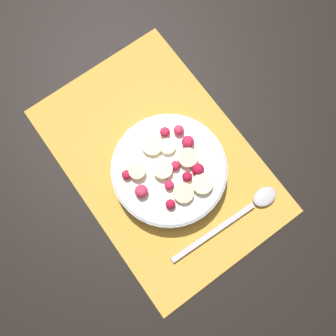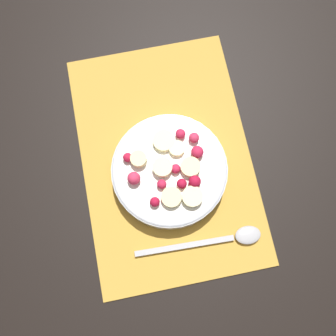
# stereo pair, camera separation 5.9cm
# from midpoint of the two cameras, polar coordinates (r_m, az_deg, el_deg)

# --- Properties ---
(ground_plane) EXTENTS (3.00, 3.00, 0.00)m
(ground_plane) POSITION_cam_midpoint_polar(r_m,az_deg,el_deg) (0.65, -3.94, 0.66)
(ground_plane) COLOR black
(placemat) EXTENTS (0.43, 0.29, 0.01)m
(placemat) POSITION_cam_midpoint_polar(r_m,az_deg,el_deg) (0.64, -3.96, 0.72)
(placemat) COLOR gold
(placemat) RESTS_ON ground_plane
(fruit_bowl) EXTENTS (0.19, 0.19, 0.05)m
(fruit_bowl) POSITION_cam_midpoint_polar(r_m,az_deg,el_deg) (0.61, -2.68, -1.00)
(fruit_bowl) COLOR silver
(fruit_bowl) RESTS_ON placemat
(spoon) EXTENTS (0.03, 0.20, 0.01)m
(spoon) POSITION_cam_midpoint_polar(r_m,az_deg,el_deg) (0.63, 9.32, -6.75)
(spoon) COLOR #B2B2B7
(spoon) RESTS_ON placemat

